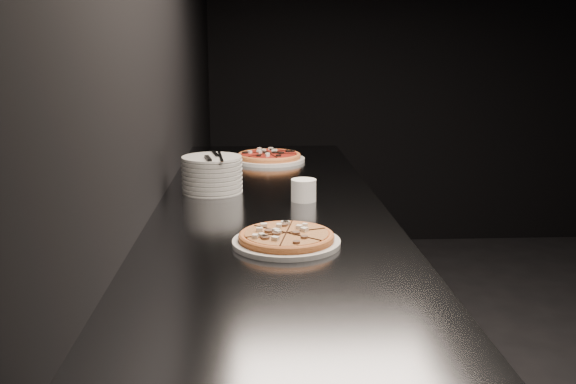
{
  "coord_description": "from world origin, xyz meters",
  "views": [
    {
      "loc": [
        -2.17,
        -2.05,
        1.44
      ],
      "look_at": [
        -2.08,
        -0.17,
        1.0
      ],
      "focal_mm": 40.0,
      "sensor_mm": 36.0,
      "label": 1
    }
  ],
  "objects_px": {
    "pizza_mushroom": "(286,238)",
    "pizza_tomato": "(269,157)",
    "plate_stack": "(212,174)",
    "cutlery": "(214,156)",
    "counter": "(271,332)",
    "ramekin": "(304,189)"
  },
  "relations": [
    {
      "from": "pizza_mushroom",
      "to": "pizza_tomato",
      "type": "bearing_deg",
      "value": 90.92
    },
    {
      "from": "pizza_tomato",
      "to": "plate_stack",
      "type": "xyz_separation_m",
      "value": [
        -0.21,
        -0.59,
        0.04
      ]
    },
    {
      "from": "plate_stack",
      "to": "cutlery",
      "type": "distance_m",
      "value": 0.07
    },
    {
      "from": "pizza_mushroom",
      "to": "plate_stack",
      "type": "height_order",
      "value": "plate_stack"
    },
    {
      "from": "counter",
      "to": "cutlery",
      "type": "relative_size",
      "value": 10.72
    },
    {
      "from": "plate_stack",
      "to": "ramekin",
      "type": "distance_m",
      "value": 0.35
    },
    {
      "from": "pizza_tomato",
      "to": "ramekin",
      "type": "xyz_separation_m",
      "value": [
        0.1,
        -0.75,
        0.02
      ]
    },
    {
      "from": "pizza_mushroom",
      "to": "cutlery",
      "type": "height_order",
      "value": "cutlery"
    },
    {
      "from": "plate_stack",
      "to": "ramekin",
      "type": "xyz_separation_m",
      "value": [
        0.31,
        -0.16,
        -0.02
      ]
    },
    {
      "from": "pizza_mushroom",
      "to": "plate_stack",
      "type": "bearing_deg",
      "value": 110.26
    },
    {
      "from": "counter",
      "to": "pizza_mushroom",
      "type": "height_order",
      "value": "pizza_mushroom"
    },
    {
      "from": "counter",
      "to": "pizza_mushroom",
      "type": "xyz_separation_m",
      "value": [
        0.03,
        -0.44,
        0.48
      ]
    },
    {
      "from": "counter",
      "to": "ramekin",
      "type": "distance_m",
      "value": 0.51
    },
    {
      "from": "pizza_tomato",
      "to": "ramekin",
      "type": "distance_m",
      "value": 0.75
    },
    {
      "from": "pizza_mushroom",
      "to": "ramekin",
      "type": "distance_m",
      "value": 0.48
    },
    {
      "from": "plate_stack",
      "to": "ramekin",
      "type": "relative_size",
      "value": 2.51
    },
    {
      "from": "counter",
      "to": "plate_stack",
      "type": "xyz_separation_m",
      "value": [
        -0.2,
        0.19,
        0.52
      ]
    },
    {
      "from": "plate_stack",
      "to": "pizza_tomato",
      "type": "bearing_deg",
      "value": 70.03
    },
    {
      "from": "pizza_tomato",
      "to": "cutlery",
      "type": "distance_m",
      "value": 0.65
    },
    {
      "from": "counter",
      "to": "pizza_tomato",
      "type": "relative_size",
      "value": 6.96
    },
    {
      "from": "pizza_tomato",
      "to": "ramekin",
      "type": "height_order",
      "value": "ramekin"
    },
    {
      "from": "counter",
      "to": "cutlery",
      "type": "bearing_deg",
      "value": 137.85
    }
  ]
}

